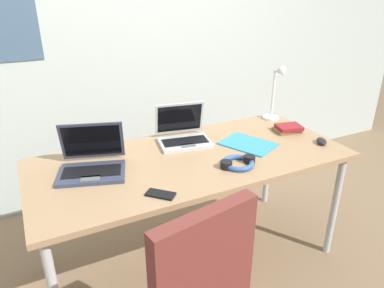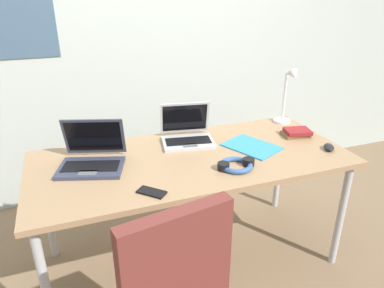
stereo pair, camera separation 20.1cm
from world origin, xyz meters
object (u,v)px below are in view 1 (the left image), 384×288
Objects in this scene: laptop_front_right at (92,163)px; book_stack at (288,129)px; laptop_near_lamp at (183,135)px; headphones at (238,163)px; desk_lamp at (276,94)px; paper_folder_center at (248,144)px; cell_phone at (160,194)px; computer_mouse at (321,141)px.

laptop_front_right is 1.29m from book_stack.
laptop_near_lamp is 1.87× the size of book_stack.
book_stack is (0.57, 0.26, 0.01)m from headphones.
book_stack is at bearing 24.65° from headphones.
desk_lamp is 1.29× the size of paper_folder_center.
desk_lamp is 0.81m from headphones.
laptop_front_right is at bearing 175.13° from paper_folder_center.
book_stack reaches higher than cell_phone.
laptop_front_right is 0.78m from headphones.
computer_mouse is 0.31× the size of paper_folder_center.
paper_folder_center is at bearing -21.52° from cell_phone.
laptop_front_right is at bearing -171.78° from desk_lamp.
headphones is 1.13× the size of book_stack.
headphones is at bearing -135.00° from paper_folder_center.
laptop_near_lamp is 0.71m from book_stack.
headphones is at bearing -72.82° from laptop_near_lamp.
cell_phone is 1.11m from book_stack.
headphones is (0.13, -0.42, -0.03)m from laptop_near_lamp.
book_stack reaches higher than paper_folder_center.
desk_lamp is 2.94× the size of cell_phone.
computer_mouse is at bearing -25.30° from paper_folder_center.
laptop_near_lamp is 1.66× the size of headphones.
computer_mouse is at bearing 1.16° from headphones.
laptop_near_lamp is 1.14× the size of paper_folder_center.
laptop_front_right is 2.15× the size of book_stack.
laptop_near_lamp is at bearing 12.73° from laptop_front_right.
laptop_front_right is 0.45m from cell_phone.
computer_mouse is (1.34, -0.27, -0.03)m from laptop_front_right.
computer_mouse is at bearing -39.40° from cell_phone.
laptop_front_right is at bearing -162.64° from computer_mouse.
paper_folder_center is (-0.42, -0.27, -0.19)m from desk_lamp.
desk_lamp is 1.13× the size of laptop_near_lamp.
desk_lamp is 0.77m from laptop_near_lamp.
desk_lamp is at bearing -17.58° from cell_phone.
desk_lamp reaches higher than book_stack.
laptop_near_lamp reaches higher than cell_phone.
book_stack is (-0.05, 0.25, 0.01)m from computer_mouse.
headphones reaches higher than cell_phone.
desk_lamp is at bearing 8.22° from laptop_front_right.
paper_folder_center is (0.21, 0.21, -0.01)m from headphones.
computer_mouse is 0.62m from headphones.
laptop_near_lamp reaches higher than computer_mouse.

